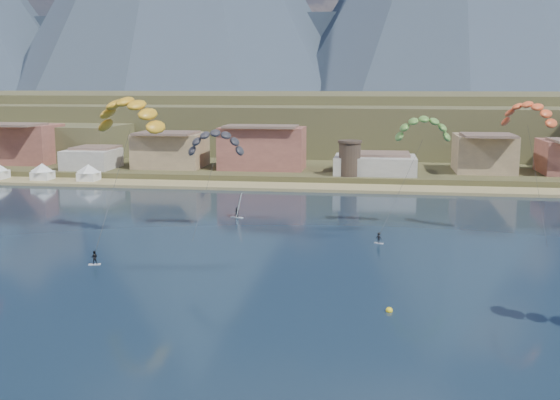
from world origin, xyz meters
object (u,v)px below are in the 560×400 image
buoy (389,310)px  watchtower (350,158)px  windsurfer (238,210)px  kitesurfer_green (423,126)px  kitesurfer_yellow (129,110)px

buoy → watchtower: bearing=95.1°
watchtower → windsurfer: 48.31m
watchtower → buoy: size_ratio=11.66×
buoy → windsurfer: bearing=119.0°
windsurfer → buoy: (26.44, -47.61, -1.26)m
kitesurfer_green → watchtower: bearing=105.2°
windsurfer → buoy: windsurfer is taller
buoy → kitesurfer_yellow: bearing=143.6°
kitesurfer_green → windsurfer: kitesurfer_green is taller
kitesurfer_yellow → buoy: bearing=-36.4°
watchtower → kitesurfer_yellow: kitesurfer_yellow is taller
watchtower → kitesurfer_green: 53.45m
watchtower → kitesurfer_yellow: size_ratio=0.34×
kitesurfer_yellow → kitesurfer_green: bearing=16.0°
kitesurfer_yellow → kitesurfer_green: kitesurfer_yellow is taller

